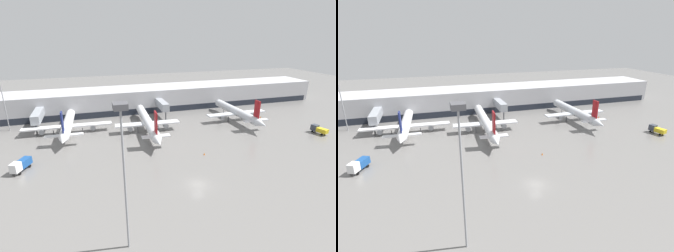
% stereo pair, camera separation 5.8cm
% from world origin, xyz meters
% --- Properties ---
extents(ground_plane, '(320.00, 320.00, 0.00)m').
position_xyz_m(ground_plane, '(0.00, 0.00, 0.00)').
color(ground_plane, slate).
extents(terminal_building, '(160.00, 28.61, 9.00)m').
position_xyz_m(terminal_building, '(-0.13, 61.89, 4.50)').
color(terminal_building, '#B2B2B7').
rests_on(terminal_building, ground_plane).
extents(parked_jet_0, '(27.47, 32.00, 10.07)m').
position_xyz_m(parked_jet_0, '(-27.52, 40.32, 2.88)').
color(parked_jet_0, white).
rests_on(parked_jet_0, ground_plane).
extents(parked_jet_1, '(20.97, 38.97, 10.52)m').
position_xyz_m(parked_jet_1, '(-2.80, 34.53, 3.18)').
color(parked_jet_1, silver).
rests_on(parked_jet_1, ground_plane).
extents(parked_jet_2, '(22.95, 33.58, 10.15)m').
position_xyz_m(parked_jet_2, '(30.85, 35.84, 3.27)').
color(parked_jet_2, silver).
rests_on(parked_jet_2, ground_plane).
extents(service_truck_0, '(4.07, 6.01, 2.81)m').
position_xyz_m(service_truck_0, '(-36.87, 17.68, 1.61)').
color(service_truck_0, '#19478C').
rests_on(service_truck_0, ground_plane).
extents(service_truck_1, '(2.96, 5.31, 2.53)m').
position_xyz_m(service_truck_1, '(48.93, 16.41, 1.43)').
color(service_truck_1, gold).
rests_on(service_truck_1, ground_plane).
extents(traffic_cone_0, '(0.46, 0.46, 0.73)m').
position_xyz_m(traffic_cone_0, '(41.42, 35.96, 0.37)').
color(traffic_cone_0, orange).
rests_on(traffic_cone_0, ground_plane).
extents(traffic_cone_1, '(0.39, 0.39, 0.63)m').
position_xyz_m(traffic_cone_1, '(7.40, 12.78, 0.31)').
color(traffic_cone_1, orange).
rests_on(traffic_cone_1, ground_plane).
extents(apron_light_mast_3, '(1.80, 1.80, 22.25)m').
position_xyz_m(apron_light_mast_3, '(-16.68, -12.69, 17.10)').
color(apron_light_mast_3, gray).
rests_on(apron_light_mast_3, ground_plane).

